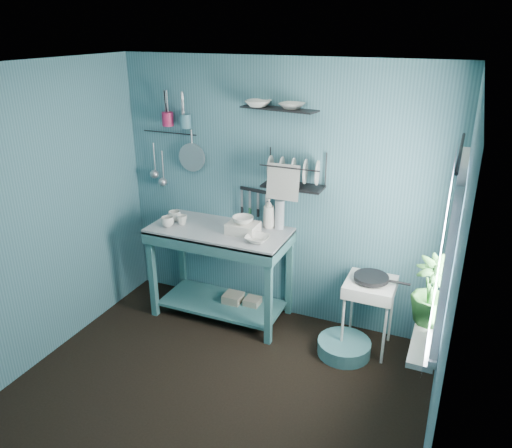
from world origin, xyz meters
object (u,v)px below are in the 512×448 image
at_px(mug_left, 167,222).
at_px(utensil_cup_teal, 185,121).
at_px(mug_mid, 182,220).
at_px(potted_plant, 432,291).
at_px(frying_pan, 371,278).
at_px(water_bottle, 279,214).
at_px(wash_tub, 243,228).
at_px(mug_right, 175,216).
at_px(work_counter, 221,272).
at_px(hotplate_stand, 368,315).
at_px(floor_basin, 344,347).
at_px(storage_tin_small, 252,307).
at_px(utensil_cup_magenta, 168,119).
at_px(colander, 192,157).
at_px(soap_bottle, 269,213).
at_px(storage_tin_large, 233,304).
at_px(dish_rack, 293,170).

bearing_deg(mug_left, utensil_cup_teal, 85.51).
relative_size(mug_mid, potted_plant, 0.21).
bearing_deg(frying_pan, water_bottle, 167.31).
height_order(wash_tub, water_bottle, water_bottle).
height_order(mug_right, potted_plant, potted_plant).
relative_size(work_counter, mug_mid, 13.31).
height_order(mug_mid, hotplate_stand, mug_mid).
bearing_deg(work_counter, floor_basin, -17.74).
xyz_separation_m(wash_tub, utensil_cup_teal, (-0.70, 0.23, 0.90)).
relative_size(mug_left, floor_basin, 0.26).
xyz_separation_m(wash_tub, water_bottle, (0.27, 0.24, 0.09)).
xyz_separation_m(utensil_cup_teal, storage_tin_small, (0.75, -0.13, -1.79)).
bearing_deg(wash_tub, utensil_cup_magenta, 165.32).
relative_size(utensil_cup_magenta, colander, 0.46).
distance_m(work_counter, mug_right, 0.72).
height_order(work_counter, potted_plant, potted_plant).
xyz_separation_m(wash_tub, floor_basin, (1.05, -0.15, -0.93)).
bearing_deg(colander, soap_bottle, -3.05).
xyz_separation_m(mug_mid, soap_bottle, (0.80, 0.26, 0.10)).
height_order(hotplate_stand, colander, colander).
distance_m(colander, potted_plant, 2.61).
xyz_separation_m(potted_plant, storage_tin_large, (-1.87, 0.76, -0.96)).
relative_size(hotplate_stand, storage_tin_large, 3.07).
bearing_deg(wash_tub, mug_mid, -176.37).
bearing_deg(frying_pan, soap_bottle, 169.57).
relative_size(soap_bottle, hotplate_stand, 0.44).
xyz_separation_m(utensil_cup_magenta, storage_tin_large, (0.74, -0.16, -1.79)).
height_order(wash_tub, utensil_cup_teal, utensil_cup_teal).
bearing_deg(water_bottle, frying_pan, -12.69).
relative_size(wash_tub, colander, 1.00).
distance_m(mug_right, soap_bottle, 0.95).
bearing_deg(mug_left, water_bottle, 20.81).
height_order(frying_pan, dish_rack, dish_rack).
height_order(mug_left, storage_tin_large, mug_left).
xyz_separation_m(potted_plant, floor_basin, (-0.67, 0.54, -1.01)).
xyz_separation_m(mug_mid, utensil_cup_teal, (-0.07, 0.27, 0.90)).
xyz_separation_m(mug_mid, floor_basin, (1.68, -0.11, -0.92)).
bearing_deg(mug_right, potted_plant, -16.09).
xyz_separation_m(soap_bottle, potted_plant, (1.55, -0.91, -0.02)).
bearing_deg(colander, dish_rack, -4.24).
distance_m(work_counter, frying_pan, 1.47).
height_order(mug_left, utensil_cup_magenta, utensil_cup_magenta).
bearing_deg(mug_left, soap_bottle, 21.80).
height_order(hotplate_stand, storage_tin_small, hotplate_stand).
xyz_separation_m(wash_tub, utensil_cup_magenta, (-0.89, 0.23, 0.90)).
relative_size(water_bottle, frying_pan, 0.93).
height_order(soap_bottle, dish_rack, dish_rack).
bearing_deg(hotplate_stand, water_bottle, 155.76).
bearing_deg(wash_tub, colander, 158.28).
height_order(hotplate_stand, dish_rack, dish_rack).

